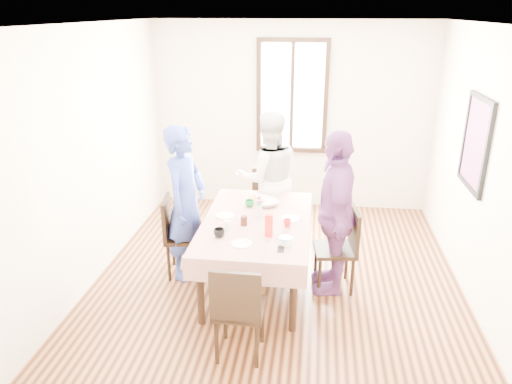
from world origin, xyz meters
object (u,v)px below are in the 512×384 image
chair_far (268,207)px  person_right (335,213)px  chair_left (185,236)px  person_far (268,178)px  person_left (185,203)px  dining_table (257,254)px  chair_near (240,308)px  chair_right (335,249)px

chair_far → person_right: bearing=122.2°
chair_left → person_far: size_ratio=0.54×
person_left → person_far: bearing=-28.1°
person_far → chair_far: bearing=-108.8°
chair_far → person_left: (-0.80, -0.97, 0.40)m
chair_far → person_right: (0.80, -1.08, 0.42)m
dining_table → chair_far: bearing=90.0°
person_far → dining_table: bearing=71.2°
chair_left → person_far: person_far is taller
chair_near → person_right: (0.80, 1.18, 0.42)m
chair_right → chair_far: bearing=30.2°
dining_table → person_left: person_left is taller
chair_right → person_right: (-0.02, -0.00, 0.42)m
person_far → person_right: size_ratio=0.98×
person_far → person_right: person_right is taller
chair_left → chair_far: (0.82, 0.97, 0.00)m
chair_left → person_left: bearing=81.6°
person_left → person_far: (0.80, 0.95, -0.01)m
dining_table → person_far: size_ratio=0.97×
dining_table → chair_left: bearing=169.4°
dining_table → chair_left: chair_left is taller
chair_far → person_left: 1.32m
dining_table → chair_left: (-0.82, 0.15, 0.08)m
chair_right → chair_near: bearing=137.8°
person_far → chair_left: bearing=30.3°
person_right → person_left: bearing=-96.1°
person_far → person_right: (0.80, -1.06, 0.02)m
chair_right → person_far: 1.40m
dining_table → chair_right: size_ratio=1.80×
chair_right → person_right: bearing=82.7°
chair_right → chair_far: 1.36m
chair_near → person_left: bearing=123.3°
chair_left → chair_near: bearing=24.3°
chair_left → chair_near: 1.52m
chair_right → chair_near: same height
chair_far → person_far: person_far is taller
chair_far → chair_near: 2.26m
chair_left → person_left: (0.02, 0.00, 0.40)m
person_far → person_right: 1.33m
chair_right → person_left: size_ratio=0.53×
chair_far → person_right: 1.41m
chair_right → chair_near: size_ratio=1.00×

